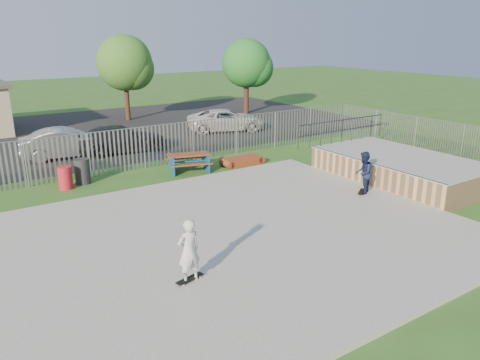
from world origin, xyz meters
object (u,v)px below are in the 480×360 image
tree_right (246,63)px  picnic_table (189,162)px  trash_bin_grey (82,171)px  skater_white (189,251)px  car_white (226,120)px  trash_bin_red (65,178)px  car_silver (68,143)px  tree_mid (124,63)px  car_dark (121,139)px  funbox (242,161)px  skater_navy (363,173)px

tree_right → picnic_table: bearing=-133.5°
trash_bin_grey → skater_white: size_ratio=0.65×
trash_bin_grey → car_white: 12.77m
trash_bin_red → car_silver: size_ratio=0.20×
trash_bin_grey → tree_mid: tree_mid is taller
car_dark → tree_mid: (3.91, 9.28, 3.40)m
funbox → skater_white: size_ratio=1.08×
picnic_table → car_white: (6.47, 7.03, 0.31)m
funbox → tree_mid: size_ratio=0.29×
picnic_table → trash_bin_grey: trash_bin_grey is taller
car_silver → tree_right: size_ratio=0.79×
car_dark → skater_navy: (5.35, -12.23, 0.25)m
car_silver → skater_white: size_ratio=2.77×
picnic_table → trash_bin_red: bearing=-168.2°
trash_bin_grey → car_dark: size_ratio=0.22×
tree_right → trash_bin_grey: bearing=-145.0°
funbox → skater_navy: bearing=-78.4°
car_dark → funbox: bearing=-139.1°
picnic_table → tree_right: tree_right is taller
car_white → skater_white: bearing=164.0°
trash_bin_grey → skater_navy: size_ratio=0.65×
funbox → skater_white: (-7.58, -8.91, 0.81)m
trash_bin_grey → skater_white: skater_white is taller
car_silver → car_dark: (2.67, -0.37, -0.05)m
picnic_table → funbox: (2.71, -0.44, -0.24)m
car_white → skater_navy: size_ratio=3.03×
funbox → car_white: car_white is taller
picnic_table → trash_bin_red: (-5.47, 0.47, 0.06)m
tree_right → trash_bin_red: bearing=-145.5°
car_white → skater_white: skater_white is taller
trash_bin_grey → car_silver: (0.62, 4.77, 0.24)m
funbox → car_dark: car_dark is taller
funbox → trash_bin_grey: 7.50m
picnic_table → car_silver: 6.90m
car_white → skater_navy: 14.26m
tree_mid → car_dark: bearing=-112.9°
tree_right → skater_navy: 20.81m
funbox → skater_navy: 6.75m
funbox → tree_mid: 15.44m
picnic_table → funbox: picnic_table is taller
picnic_table → car_dark: bearing=121.6°
picnic_table → skater_navy: skater_navy is taller
tree_right → skater_white: tree_right is taller
picnic_table → tree_mid: tree_mid is taller
picnic_table → car_silver: size_ratio=0.50×
tree_mid → skater_white: (-7.40, -23.83, -3.15)m
picnic_table → funbox: size_ratio=1.28×
skater_white → picnic_table: bearing=-121.0°
funbox → car_dark: (-4.09, 5.65, 0.56)m
trash_bin_red → tree_right: tree_right is taller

